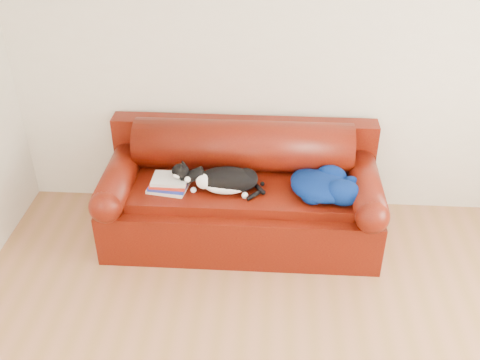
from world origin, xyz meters
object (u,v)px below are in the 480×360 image
(sofa_base, at_px, (241,210))
(blanket, at_px, (324,185))
(book_stack, at_px, (169,183))
(cat, at_px, (227,181))

(sofa_base, distance_m, blanket, 0.71)
(book_stack, bearing_deg, cat, 0.17)
(cat, xyz_separation_m, blanket, (0.72, 0.01, -0.01))
(book_stack, bearing_deg, sofa_base, 12.69)
(sofa_base, relative_size, cat, 3.28)
(cat, relative_size, blanket, 1.12)
(cat, bearing_deg, book_stack, 175.74)
(book_stack, height_order, cat, cat)
(sofa_base, relative_size, blanket, 3.69)
(sofa_base, xyz_separation_m, blanket, (0.62, -0.11, 0.34))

